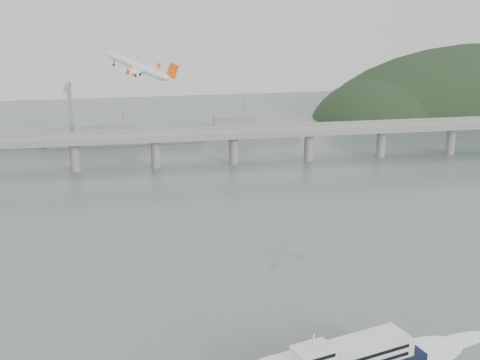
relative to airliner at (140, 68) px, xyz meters
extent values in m
plane|color=slate|center=(38.47, -90.53, -78.41)|extent=(900.00, 900.00, 0.00)
cube|color=gray|center=(38.47, 109.47, -58.41)|extent=(800.00, 22.00, 2.20)
cube|color=gray|center=(38.47, 98.97, -56.41)|extent=(800.00, 0.60, 1.80)
cube|color=gray|center=(38.47, 119.97, -56.41)|extent=(800.00, 0.60, 1.80)
cylinder|color=gray|center=(-41.53, 109.47, -68.91)|extent=(6.00, 6.00, 21.00)
cylinder|color=gray|center=(8.47, 109.47, -68.91)|extent=(6.00, 6.00, 21.00)
cylinder|color=gray|center=(58.47, 109.47, -68.91)|extent=(6.00, 6.00, 21.00)
cylinder|color=gray|center=(108.47, 109.47, -68.91)|extent=(6.00, 6.00, 21.00)
cylinder|color=gray|center=(158.47, 109.47, -68.91)|extent=(6.00, 6.00, 21.00)
cylinder|color=gray|center=(208.47, 109.47, -68.91)|extent=(6.00, 6.00, 21.00)
ellipsoid|color=black|center=(213.47, 229.47, -90.41)|extent=(140.00, 110.00, 96.00)
cube|color=gray|center=(-11.53, 174.47, -74.41)|extent=(110.55, 21.43, 8.00)
cube|color=gray|center=(-22.53, 174.47, -66.41)|extent=(39.01, 16.73, 8.00)
cylinder|color=gray|center=(-11.53, 174.47, -58.41)|extent=(1.60, 1.60, 14.00)
cube|color=gray|center=(78.47, 184.47, -74.41)|extent=(85.00, 13.60, 8.00)
cube|color=gray|center=(69.97, 184.47, -66.41)|extent=(29.75, 11.90, 8.00)
cylinder|color=gray|center=(78.47, 184.47, -58.41)|extent=(1.60, 1.60, 14.00)
cube|color=gray|center=(-51.53, 209.47, -58.41)|extent=(3.00, 3.00, 40.00)
cube|color=gray|center=(-51.53, 199.47, -40.41)|extent=(3.00, 28.00, 3.00)
cube|color=silver|center=(53.71, -125.01, -70.94)|extent=(49.53, 24.33, 5.74)
cube|color=black|center=(52.12, -119.44, -69.45)|extent=(42.00, 12.20, 1.15)
cube|color=black|center=(52.12, -119.44, -72.20)|extent=(42.00, 12.20, 1.15)
cube|color=silver|center=(44.88, -127.54, -66.58)|extent=(13.26, 10.89, 2.99)
cube|color=black|center=(46.01, -131.46, -66.58)|extent=(9.97, 2.98, 1.15)
cylinder|color=silver|center=(44.88, -127.54, -62.90)|extent=(0.71, 0.71, 4.59)
ellipsoid|color=white|center=(84.63, -116.15, -78.35)|extent=(36.35, 25.01, 0.23)
ellipsoid|color=white|center=(100.08, -111.72, -78.35)|extent=(26.12, 14.78, 0.23)
cylinder|color=white|center=(-0.71, 0.37, 0.43)|extent=(24.22, 15.83, 12.04)
cone|color=white|center=(-13.39, 6.74, 5.46)|extent=(5.76, 5.22, 4.51)
cone|color=white|center=(12.52, -6.26, -4.31)|extent=(6.45, 5.38, 4.82)
cube|color=white|center=(-0.22, 0.06, -0.77)|extent=(17.92, 30.83, 3.46)
cube|color=white|center=(11.94, -5.93, -3.38)|extent=(7.50, 11.47, 1.78)
cube|color=#F95511|center=(13.73, -6.65, -0.77)|extent=(5.68, 2.72, 7.19)
cylinder|color=#F95511|center=(0.41, 5.46, -1.79)|extent=(4.94, 4.06, 3.40)
cylinder|color=black|center=(-1.26, 6.29, -1.13)|extent=(1.90, 2.32, 2.16)
cube|color=white|center=(0.71, 5.36, -0.90)|extent=(2.45, 1.32, 1.86)
cylinder|color=#F95511|center=(-4.07, -3.86, -1.28)|extent=(4.94, 4.06, 3.40)
cylinder|color=black|center=(-5.74, -3.02, -0.62)|extent=(1.90, 2.32, 2.16)
cube|color=white|center=(-3.77, -3.96, -0.39)|extent=(2.45, 1.32, 1.86)
cylinder|color=black|center=(0.29, 2.44, -2.48)|extent=(1.16, 0.68, 2.26)
cylinder|color=black|center=(-0.04, 2.55, -3.46)|extent=(1.37, 0.88, 1.34)
cylinder|color=black|center=(-1.83, -1.96, -2.24)|extent=(1.16, 0.68, 2.26)
cylinder|color=black|center=(-2.16, -1.86, -3.21)|extent=(1.37, 0.88, 1.34)
cylinder|color=black|center=(-11.07, 5.42, 1.73)|extent=(1.16, 0.68, 2.26)
cylinder|color=black|center=(-11.40, 5.53, 0.75)|extent=(1.37, 0.88, 1.34)
cube|color=#F95511|center=(8.65, 13.55, -1.12)|extent=(2.08, 1.04, 2.64)
cube|color=#F95511|center=(-5.20, -15.25, 0.46)|extent=(2.08, 1.04, 2.64)
camera|label=1|loc=(-3.18, -285.21, 39.20)|focal=48.00mm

